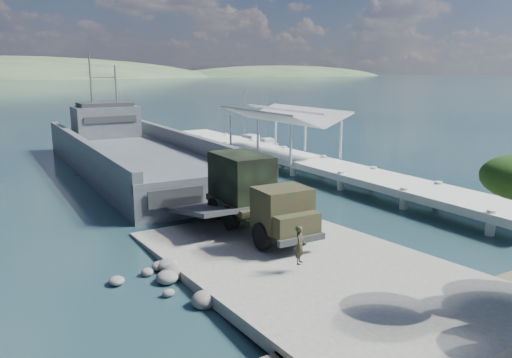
# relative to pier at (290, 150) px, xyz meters

# --- Properties ---
(ground) EXTENTS (1400.00, 1400.00, 0.00)m
(ground) POSITION_rel_pier_xyz_m (-13.00, -18.77, -1.60)
(ground) COLOR #1B3B42
(ground) RESTS_ON ground
(boat_ramp) EXTENTS (10.00, 18.00, 0.50)m
(boat_ramp) POSITION_rel_pier_xyz_m (-13.00, -19.77, -1.35)
(boat_ramp) COLOR slate
(boat_ramp) RESTS_ON ground
(shoreline_rocks) EXTENTS (3.20, 5.60, 0.90)m
(shoreline_rocks) POSITION_rel_pier_xyz_m (-19.20, -18.27, -1.60)
(shoreline_rocks) COLOR #61605E
(shoreline_rocks) RESTS_ON ground
(distant_headlands) EXTENTS (1000.00, 240.00, 48.00)m
(distant_headlands) POSITION_rel_pier_xyz_m (37.00, 541.23, -1.60)
(distant_headlands) COLOR #2E472C
(distant_headlands) RESTS_ON ground
(pier) EXTENTS (6.40, 44.00, 6.10)m
(pier) POSITION_rel_pier_xyz_m (0.00, 0.00, 0.00)
(pier) COLOR #B6B7AC
(pier) RESTS_ON ground
(landing_craft) EXTENTS (10.42, 37.28, 10.99)m
(landing_craft) POSITION_rel_pier_xyz_m (-12.10, 5.83, -0.70)
(landing_craft) COLOR #41474D
(landing_craft) RESTS_ON ground
(military_truck) EXTENTS (2.93, 8.16, 3.73)m
(military_truck) POSITION_rel_pier_xyz_m (-12.53, -14.56, 0.76)
(military_truck) COLOR black
(military_truck) RESTS_ON boat_ramp
(soldier) EXTENTS (0.69, 0.68, 1.60)m
(soldier) POSITION_rel_pier_xyz_m (-13.95, -20.49, -0.30)
(soldier) COLOR #21321C
(soldier) RESTS_ON boat_ramp
(sailboat_near) EXTENTS (2.17, 4.97, 5.85)m
(sailboat_near) POSITION_rel_pier_xyz_m (5.04, 12.17, -1.29)
(sailboat_near) COLOR beige
(sailboat_near) RESTS_ON ground
(sailboat_far) EXTENTS (3.16, 5.75, 6.73)m
(sailboat_far) POSITION_rel_pier_xyz_m (4.12, 15.00, -1.24)
(sailboat_far) COLOR beige
(sailboat_far) RESTS_ON ground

